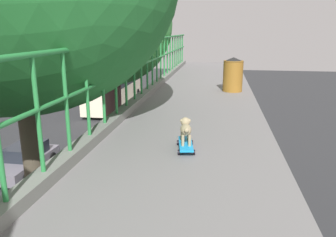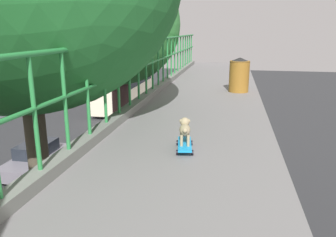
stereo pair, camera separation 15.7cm
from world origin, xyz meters
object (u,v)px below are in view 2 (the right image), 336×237
car_silver_fifth (61,206)px  car_blue_seventh (124,139)px  car_grey_sixth (36,158)px  small_dog (185,128)px  toy_skateboard (185,145)px  litter_bin (239,74)px  city_bus (126,86)px

car_silver_fifth → car_blue_seventh: bearing=91.0°
car_grey_sixth → small_dog: 14.76m
toy_skateboard → litter_bin: (0.70, 4.26, 0.35)m
city_bus → small_dog: bearing=-70.1°
city_bus → toy_skateboard: size_ratio=20.08×
city_bus → litter_bin: bearing=-65.0°
small_dog → litter_bin: (0.70, 4.23, 0.15)m
city_bus → car_blue_seventh: bearing=-72.5°
litter_bin → city_bus: bearing=115.0°
car_grey_sixth → small_dog: small_dog is taller
car_silver_fifth → small_dog: (5.48, -6.14, 5.12)m
car_silver_fifth → city_bus: size_ratio=0.40×
car_blue_seventh → city_bus: city_bus is taller
car_silver_fifth → litter_bin: (6.18, -1.91, 5.27)m
city_bus → small_dog: size_ratio=28.65×
car_silver_fifth → car_blue_seventh: car_silver_fifth is taller
litter_bin → car_blue_seventh: bearing=122.9°
car_silver_fifth → litter_bin: bearing=-17.2°
car_grey_sixth → litter_bin: litter_bin is taller
litter_bin → car_grey_sixth: bearing=148.2°
toy_skateboard → car_silver_fifth: bearing=131.6°
car_silver_fifth → toy_skateboard: 9.61m
car_silver_fifth → car_grey_sixth: bearing=131.2°
toy_skateboard → small_dog: (-0.00, 0.03, 0.20)m
car_silver_fifth → small_dog: small_dog is taller
city_bus → toy_skateboard: 27.65m
car_grey_sixth → litter_bin: bearing=-31.8°
car_blue_seventh → toy_skateboard: size_ratio=8.20×
small_dog → car_blue_seventh: bearing=111.9°
toy_skateboard → small_dog: bearing=98.3°
car_silver_fifth → small_dog: bearing=-48.3°
small_dog → litter_bin: size_ratio=0.48×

